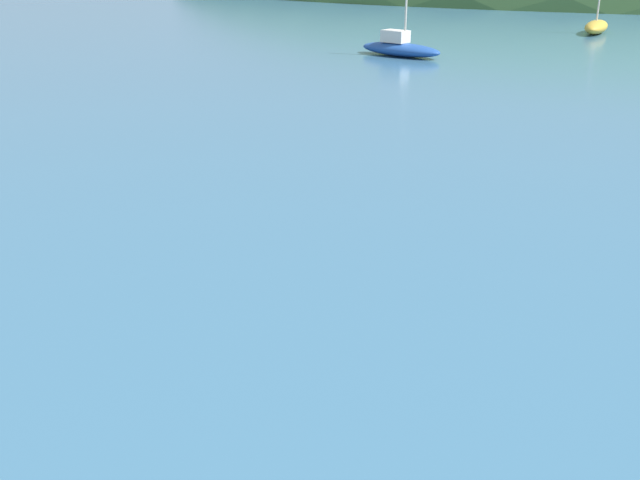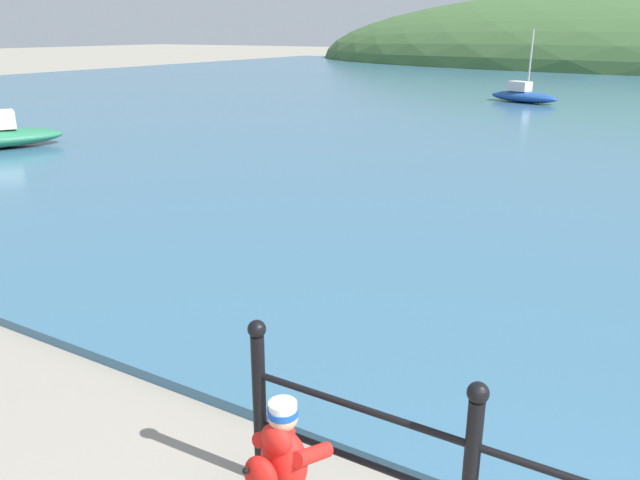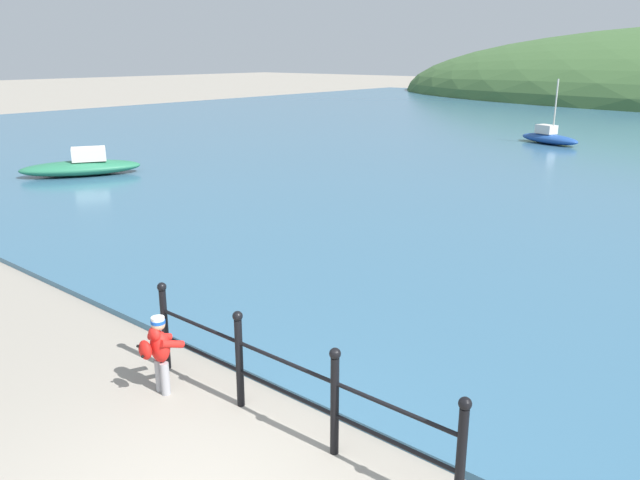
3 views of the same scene
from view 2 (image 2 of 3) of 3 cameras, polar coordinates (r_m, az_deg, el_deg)
name	(u,v)px [view 2 (image 2 of 3)]	position (r m, az deg, el deg)	size (l,w,h in m)	color
child_in_coat	(282,465)	(3.77, -3.52, -19.81)	(0.41, 0.55, 1.00)	#99999E
boat_red_dinghy	(523,95)	(27.62, 18.07, 12.46)	(3.19, 1.99, 2.86)	#1E4793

